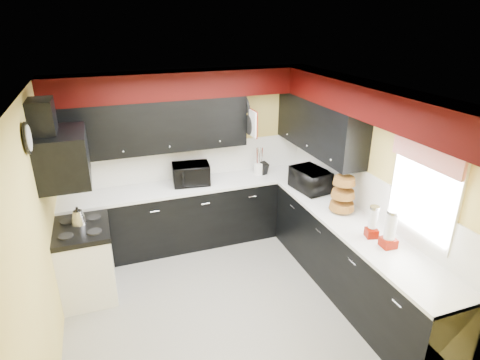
# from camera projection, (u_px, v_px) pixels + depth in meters

# --- Properties ---
(ground) EXTENTS (3.60, 3.60, 0.00)m
(ground) POSITION_uv_depth(u_px,v_px,m) (226.00, 303.00, 4.77)
(ground) COLOR gray
(ground) RESTS_ON ground
(wall_back) EXTENTS (3.60, 0.06, 2.50)m
(wall_back) POSITION_uv_depth(u_px,v_px,m) (187.00, 157.00, 5.85)
(wall_back) COLOR #E0C666
(wall_back) RESTS_ON ground
(wall_right) EXTENTS (0.06, 3.60, 2.50)m
(wall_right) POSITION_uv_depth(u_px,v_px,m) (366.00, 187.00, 4.85)
(wall_right) COLOR #E0C666
(wall_right) RESTS_ON ground
(wall_left) EXTENTS (0.06, 3.60, 2.50)m
(wall_left) POSITION_uv_depth(u_px,v_px,m) (40.00, 239.00, 3.73)
(wall_left) COLOR #E0C666
(wall_left) RESTS_ON ground
(ceiling) EXTENTS (3.60, 3.60, 0.06)m
(ceiling) POSITION_uv_depth(u_px,v_px,m) (222.00, 92.00, 3.81)
(ceiling) COLOR white
(ceiling) RESTS_ON wall_back
(cab_back) EXTENTS (3.60, 0.60, 0.90)m
(cab_back) POSITION_uv_depth(u_px,v_px,m) (194.00, 215.00, 5.90)
(cab_back) COLOR black
(cab_back) RESTS_ON ground
(cab_right) EXTENTS (0.60, 3.00, 0.90)m
(cab_right) POSITION_uv_depth(u_px,v_px,m) (352.00, 260.00, 4.80)
(cab_right) COLOR black
(cab_right) RESTS_ON ground
(counter_back) EXTENTS (3.62, 0.64, 0.04)m
(counter_back) POSITION_uv_depth(u_px,v_px,m) (193.00, 185.00, 5.72)
(counter_back) COLOR white
(counter_back) RESTS_ON cab_back
(counter_right) EXTENTS (0.64, 3.02, 0.04)m
(counter_right) POSITION_uv_depth(u_px,v_px,m) (356.00, 226.00, 4.62)
(counter_right) COLOR white
(counter_right) RESTS_ON cab_right
(splash_back) EXTENTS (3.60, 0.02, 0.50)m
(splash_back) POSITION_uv_depth(u_px,v_px,m) (187.00, 161.00, 5.87)
(splash_back) COLOR white
(splash_back) RESTS_ON counter_back
(splash_right) EXTENTS (0.02, 3.60, 0.50)m
(splash_right) POSITION_uv_depth(u_px,v_px,m) (364.00, 191.00, 4.87)
(splash_right) COLOR white
(splash_right) RESTS_ON counter_right
(upper_back) EXTENTS (2.60, 0.35, 0.70)m
(upper_back) POSITION_uv_depth(u_px,v_px,m) (151.00, 126.00, 5.34)
(upper_back) COLOR black
(upper_back) RESTS_ON wall_back
(upper_right) EXTENTS (0.35, 1.80, 0.70)m
(upper_right) POSITION_uv_depth(u_px,v_px,m) (319.00, 126.00, 5.37)
(upper_right) COLOR black
(upper_right) RESTS_ON wall_right
(soffit_back) EXTENTS (3.60, 0.36, 0.35)m
(soffit_back) POSITION_uv_depth(u_px,v_px,m) (186.00, 84.00, 5.29)
(soffit_back) COLOR black
(soffit_back) RESTS_ON wall_back
(soffit_right) EXTENTS (0.36, 3.24, 0.35)m
(soffit_right) POSITION_uv_depth(u_px,v_px,m) (374.00, 102.00, 4.23)
(soffit_right) COLOR black
(soffit_right) RESTS_ON wall_right
(stove) EXTENTS (0.60, 0.75, 0.86)m
(stove) POSITION_uv_depth(u_px,v_px,m) (87.00, 263.00, 4.79)
(stove) COLOR white
(stove) RESTS_ON ground
(cooktop) EXTENTS (0.62, 0.77, 0.06)m
(cooktop) POSITION_uv_depth(u_px,v_px,m) (81.00, 229.00, 4.61)
(cooktop) COLOR black
(cooktop) RESTS_ON stove
(hood) EXTENTS (0.50, 0.78, 0.55)m
(hood) POSITION_uv_depth(u_px,v_px,m) (63.00, 157.00, 4.26)
(hood) COLOR black
(hood) RESTS_ON wall_left
(hood_duct) EXTENTS (0.24, 0.40, 0.40)m
(hood_duct) POSITION_uv_depth(u_px,v_px,m) (42.00, 119.00, 4.05)
(hood_duct) COLOR black
(hood_duct) RESTS_ON wall_left
(window) EXTENTS (0.03, 0.86, 0.96)m
(window) POSITION_uv_depth(u_px,v_px,m) (424.00, 193.00, 3.95)
(window) COLOR white
(window) RESTS_ON wall_right
(valance) EXTENTS (0.04, 0.88, 0.20)m
(valance) POSITION_uv_depth(u_px,v_px,m) (427.00, 155.00, 3.78)
(valance) COLOR red
(valance) RESTS_ON wall_right
(pan_top) EXTENTS (0.03, 0.22, 0.40)m
(pan_top) POSITION_uv_depth(u_px,v_px,m) (246.00, 105.00, 5.60)
(pan_top) COLOR black
(pan_top) RESTS_ON upper_back
(pan_mid) EXTENTS (0.03, 0.28, 0.46)m
(pan_mid) POSITION_uv_depth(u_px,v_px,m) (249.00, 125.00, 5.59)
(pan_mid) COLOR black
(pan_mid) RESTS_ON upper_back
(pan_low) EXTENTS (0.03, 0.24, 0.42)m
(pan_low) POSITION_uv_depth(u_px,v_px,m) (242.00, 123.00, 5.83)
(pan_low) COLOR black
(pan_low) RESTS_ON upper_back
(cut_board) EXTENTS (0.03, 0.26, 0.35)m
(cut_board) POSITION_uv_depth(u_px,v_px,m) (253.00, 124.00, 5.47)
(cut_board) COLOR white
(cut_board) RESTS_ON upper_back
(baskets) EXTENTS (0.27, 0.27, 0.50)m
(baskets) POSITION_uv_depth(u_px,v_px,m) (343.00, 193.00, 4.83)
(baskets) COLOR brown
(baskets) RESTS_ON upper_right
(clock) EXTENTS (0.03, 0.30, 0.30)m
(clock) POSITION_uv_depth(u_px,v_px,m) (27.00, 138.00, 3.61)
(clock) COLOR black
(clock) RESTS_ON wall_left
(deco_plate) EXTENTS (0.03, 0.24, 0.24)m
(deco_plate) POSITION_uv_depth(u_px,v_px,m) (395.00, 111.00, 4.15)
(deco_plate) COLOR white
(deco_plate) RESTS_ON wall_right
(toaster_oven) EXTENTS (0.55, 0.48, 0.29)m
(toaster_oven) POSITION_uv_depth(u_px,v_px,m) (191.00, 174.00, 5.67)
(toaster_oven) COLOR black
(toaster_oven) RESTS_ON counter_back
(microwave) EXTENTS (0.44, 0.59, 0.30)m
(microwave) POSITION_uv_depth(u_px,v_px,m) (310.00, 180.00, 5.47)
(microwave) COLOR black
(microwave) RESTS_ON counter_right
(utensil_crock) EXTENTS (0.21, 0.21, 0.18)m
(utensil_crock) POSITION_uv_depth(u_px,v_px,m) (259.00, 168.00, 6.06)
(utensil_crock) COLOR white
(utensil_crock) RESTS_ON counter_back
(knife_block) EXTENTS (0.12, 0.14, 0.19)m
(knife_block) POSITION_uv_depth(u_px,v_px,m) (264.00, 168.00, 6.03)
(knife_block) COLOR black
(knife_block) RESTS_ON counter_back
(kettle) EXTENTS (0.23, 0.23, 0.16)m
(kettle) POSITION_uv_depth(u_px,v_px,m) (78.00, 217.00, 4.65)
(kettle) COLOR #A6A7AB
(kettle) RESTS_ON cooktop
(dispenser_a) EXTENTS (0.15, 0.15, 0.33)m
(dispenser_a) POSITION_uv_depth(u_px,v_px,m) (373.00, 224.00, 4.30)
(dispenser_a) COLOR maroon
(dispenser_a) RESTS_ON counter_right
(dispenser_b) EXTENTS (0.16, 0.16, 0.40)m
(dispenser_b) POSITION_uv_depth(u_px,v_px,m) (390.00, 230.00, 4.10)
(dispenser_b) COLOR #5C1408
(dispenser_b) RESTS_ON counter_right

